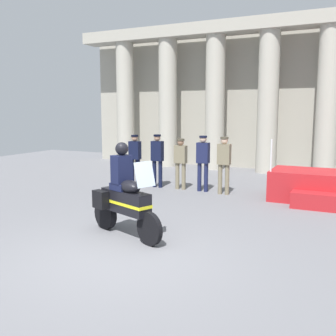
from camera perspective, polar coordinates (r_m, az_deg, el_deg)
The scene contains 9 objects.
ground_plane at distance 7.13m, azimuth -7.65°, elevation -12.44°, with size 28.00×28.00×0.00m, color slate.
colonnade_backdrop at distance 17.24m, azimuth 10.94°, elevation 11.04°, with size 15.13×1.67×6.30m.
reviewing_stand at distance 11.71m, azimuth 22.31°, elevation -2.70°, with size 3.16×2.02×1.74m.
officer_in_row_0 at distance 13.28m, azimuth -4.80°, elevation 1.78°, with size 0.38×0.24×1.71m.
officer_in_row_1 at distance 12.91m, azimuth -1.56°, elevation 1.70°, with size 0.38×0.24×1.74m.
officer_in_row_2 at distance 12.59m, azimuth 1.83°, elevation 1.23°, with size 0.38×0.24×1.63m.
officer_in_row_3 at distance 12.29m, azimuth 5.07°, elevation 1.35°, with size 0.38×0.24×1.75m.
officer_in_row_4 at distance 11.91m, azimuth 8.09°, elevation 1.07°, with size 0.38×0.24×1.74m.
motorcycle_with_rider at distance 7.97m, azimuth -6.45°, elevation -4.23°, with size 1.99×1.00×1.90m.
Camera 1 is at (3.70, -5.55, 2.52)m, focal length 42.18 mm.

